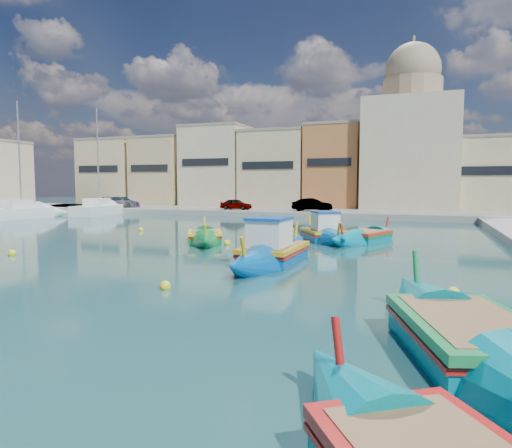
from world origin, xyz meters
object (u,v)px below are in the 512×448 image
at_px(church_block, 411,139).
at_px(luzzu_blue_cabin, 323,235).
at_px(luzzu_green, 205,238).
at_px(yacht_midnorth, 36,213).
at_px(luzzu_cyan_mid, 366,238).
at_px(luzzu_blue_south, 469,343).
at_px(yacht_north, 107,210).
at_px(luzzu_turquoise_cabin, 273,254).

xyz_separation_m(church_block, luzzu_blue_cabin, (-3.94, -28.10, -8.08)).
xyz_separation_m(luzzu_green, yacht_midnorth, (-24.46, 11.25, 0.24)).
distance_m(luzzu_green, yacht_midnorth, 26.93).
xyz_separation_m(luzzu_cyan_mid, yacht_midnorth, (-33.21, 7.91, 0.24)).
relative_size(luzzu_blue_south, yacht_north, 0.80).
bearing_deg(church_block, luzzu_blue_south, -86.69).
bearing_deg(luzzu_green, church_block, 72.00).
height_order(luzzu_blue_cabin, luzzu_blue_south, luzzu_blue_cabin).
distance_m(luzzu_blue_cabin, luzzu_blue_south, 18.46).
relative_size(luzzu_blue_cabin, luzzu_green, 1.05).
bearing_deg(yacht_north, church_block, 22.48).
relative_size(luzzu_cyan_mid, luzzu_green, 1.11).
xyz_separation_m(luzzu_turquoise_cabin, luzzu_blue_south, (6.94, -8.97, -0.08)).
height_order(yacht_north, yacht_midnorth, yacht_north).
xyz_separation_m(luzzu_blue_cabin, yacht_midnorth, (-30.69, 8.07, 0.15)).
bearing_deg(yacht_north, yacht_midnorth, -113.82).
relative_size(church_block, yacht_midnorth, 1.58).
bearing_deg(church_block, luzzu_blue_cabin, -97.98).
bearing_deg(yacht_north, luzzu_blue_cabin, -28.60).
bearing_deg(yacht_midnorth, church_block, 30.06).
bearing_deg(yacht_north, luzzu_green, -40.47).
bearing_deg(church_block, yacht_midnorth, -149.94).
distance_m(luzzu_cyan_mid, luzzu_green, 9.37).
relative_size(luzzu_cyan_mid, yacht_north, 0.64).
distance_m(luzzu_turquoise_cabin, luzzu_blue_cabin, 8.29).
distance_m(church_block, luzzu_cyan_mid, 29.15).
bearing_deg(church_block, luzzu_green, -108.00).
bearing_deg(church_block, yacht_north, -157.52).
height_order(luzzu_turquoise_cabin, luzzu_blue_cabin, luzzu_turquoise_cabin).
relative_size(church_block, luzzu_green, 2.68).
distance_m(church_block, luzzu_blue_south, 46.15).
height_order(luzzu_turquoise_cabin, yacht_midnorth, yacht_midnorth).
xyz_separation_m(church_block, luzzu_green, (-10.17, -31.29, -8.17)).
height_order(luzzu_turquoise_cabin, luzzu_cyan_mid, luzzu_turquoise_cabin).
relative_size(yacht_north, yacht_midnorth, 1.01).
distance_m(luzzu_cyan_mid, yacht_north, 33.60).
height_order(luzzu_blue_south, yacht_midnorth, yacht_midnorth).
height_order(church_block, luzzu_green, church_block).
bearing_deg(luzzu_cyan_mid, yacht_north, 153.69).
bearing_deg(yacht_north, luzzu_cyan_mid, -26.31).
bearing_deg(luzzu_blue_cabin, yacht_north, 151.40).
bearing_deg(luzzu_green, yacht_midnorth, 155.29).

